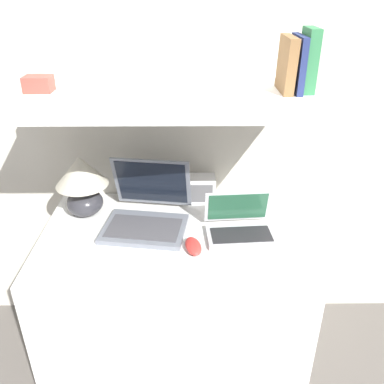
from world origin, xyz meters
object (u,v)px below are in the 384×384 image
at_px(laptop_large, 147,212).
at_px(book_brown, 287,64).
at_px(computer_mouse, 193,246).
at_px(laptop_small, 240,226).
at_px(book_green, 309,60).
at_px(router_box, 201,189).
at_px(shelf_gadget, 39,84).
at_px(book_navy, 298,64).
at_px(table_lamp, 82,181).

height_order(laptop_large, book_brown, book_brown).
distance_m(computer_mouse, book_brown, 0.74).
distance_m(laptop_small, book_green, 0.67).
xyz_separation_m(router_box, book_green, (0.36, -0.19, 0.60)).
height_order(computer_mouse, shelf_gadget, shelf_gadget).
bearing_deg(laptop_small, book_brown, 32.24).
height_order(laptop_small, book_green, book_green).
relative_size(laptop_small, book_brown, 1.50).
bearing_deg(router_box, book_brown, -33.17).
distance_m(laptop_large, laptop_small, 0.39).
height_order(computer_mouse, book_brown, book_brown).
bearing_deg(laptop_small, computer_mouse, -150.31).
xyz_separation_m(laptop_small, book_green, (0.22, 0.09, 0.63)).
relative_size(computer_mouse, book_navy, 0.66).
xyz_separation_m(router_box, book_brown, (0.29, -0.19, 0.59)).
xyz_separation_m(computer_mouse, router_box, (0.04, 0.38, 0.05)).
xyz_separation_m(computer_mouse, book_navy, (0.37, 0.20, 0.64)).
xyz_separation_m(table_lamp, router_box, (0.51, 0.11, -0.10)).
relative_size(laptop_small, shelf_gadget, 2.94).
height_order(table_lamp, computer_mouse, table_lamp).
distance_m(book_green, shelf_gadget, 0.96).
bearing_deg(table_lamp, shelf_gadget, -137.31).
relative_size(laptop_large, laptop_small, 1.33).
xyz_separation_m(laptop_large, book_brown, (0.52, 0.01, 0.60)).
height_order(laptop_large, laptop_small, laptop_large).
height_order(table_lamp, book_green, book_green).
bearing_deg(book_green, laptop_large, -179.27).
height_order(laptop_large, book_green, book_green).
distance_m(router_box, book_brown, 0.68).
distance_m(table_lamp, book_navy, 0.97).
xyz_separation_m(laptop_large, router_box, (0.23, 0.20, 0.01)).
bearing_deg(laptop_large, laptop_small, -12.12).
xyz_separation_m(book_navy, book_brown, (-0.04, 0.00, -0.00)).
xyz_separation_m(book_green, shelf_gadget, (-0.96, 0.00, -0.08)).
bearing_deg(shelf_gadget, book_brown, 0.00).
height_order(computer_mouse, book_green, book_green).
bearing_deg(router_box, table_lamp, -167.65).
bearing_deg(book_navy, shelf_gadget, 180.00).
distance_m(computer_mouse, shelf_gadget, 0.82).
bearing_deg(laptop_large, shelf_gadget, 178.80).
distance_m(laptop_large, computer_mouse, 0.27).
bearing_deg(table_lamp, book_brown, -5.48).
height_order(book_green, book_brown, book_green).
distance_m(computer_mouse, book_navy, 0.76).
bearing_deg(book_navy, laptop_small, -153.53).
bearing_deg(table_lamp, computer_mouse, -30.26).
height_order(computer_mouse, router_box, router_box).
relative_size(laptop_small, computer_mouse, 2.23).
distance_m(table_lamp, book_green, 1.01).
bearing_deg(book_green, book_navy, 180.00).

